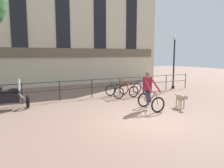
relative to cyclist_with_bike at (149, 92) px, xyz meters
The scene contains 10 objects.
ground_plane 2.02m from the cyclist_with_bike, 129.48° to the right, with size 60.00×60.00×0.00m, color #846656.
canal_railing 3.94m from the cyclist_with_bike, 107.52° to the left, with size 15.05×0.05×1.05m.
building_facade 10.37m from the cyclist_with_bike, 97.09° to the left, with size 18.00×0.72×9.28m.
cyclist_with_bike is the anchor object (origin of this frame).
dog 1.60m from the cyclist_with_bike, 18.91° to the right, with size 0.33×0.94×0.64m.
parked_motorcycle 6.32m from the cyclist_with_bike, 151.82° to the left, with size 1.75×0.96×1.35m.
parked_bicycle_near_lamp 3.13m from the cyclist_with_bike, 91.10° to the left, with size 0.70×1.13×0.86m.
parked_bicycle_mid_left 3.26m from the cyclist_with_bike, 73.56° to the left, with size 0.67×1.11×0.86m.
parked_bicycle_mid_right 3.66m from the cyclist_with_bike, 58.65° to the left, with size 0.67×1.11×0.86m.
street_lamp 6.76m from the cyclist_with_bike, 36.78° to the left, with size 0.28×0.28×3.76m.
Camera 1 is at (-4.91, -6.27, 2.46)m, focal length 35.00 mm.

